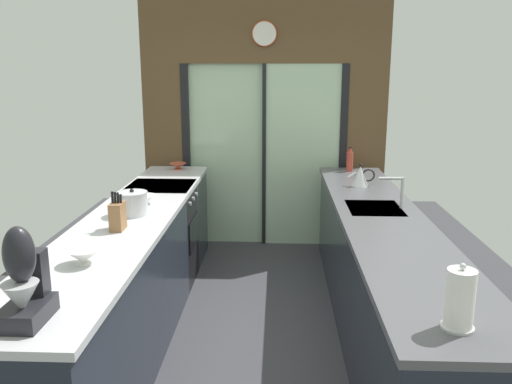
{
  "coord_description": "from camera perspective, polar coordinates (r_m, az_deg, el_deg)",
  "views": [
    {
      "loc": [
        0.15,
        -3.33,
        1.96
      ],
      "look_at": [
        -0.02,
        0.86,
        0.96
      ],
      "focal_mm": 36.84,
      "sensor_mm": 36.0,
      "label": 1
    }
  ],
  "objects": [
    {
      "name": "ground_plane",
      "position": [
        4.4,
        0.18,
        -13.19
      ],
      "size": [
        5.04,
        7.6,
        0.02
      ],
      "primitive_type": "cube",
      "color": "#38383D"
    },
    {
      "name": "mixing_bowl_far",
      "position": [
        5.54,
        -8.47,
        2.82
      ],
      "size": [
        0.18,
        0.18,
        0.07
      ],
      "color": "#BC4C38",
      "rests_on": "left_counter_run"
    },
    {
      "name": "paper_towel_roll",
      "position": [
        2.31,
        21.25,
        -10.86
      ],
      "size": [
        0.13,
        0.13,
        0.28
      ],
      "color": "#B7BABC",
      "rests_on": "right_counter_run"
    },
    {
      "name": "right_counter_run",
      "position": [
        4.0,
        13.31,
        -8.93
      ],
      "size": [
        0.62,
        3.8,
        0.92
      ],
      "color": "#1E232D",
      "rests_on": "ground_plane"
    },
    {
      "name": "mixing_bowl_near",
      "position": [
        3.0,
        -18.2,
        -6.64
      ],
      "size": [
        0.19,
        0.19,
        0.09
      ],
      "color": "silver",
      "rests_on": "left_counter_run"
    },
    {
      "name": "mixing_bowl_mid",
      "position": [
        4.17,
        -12.14,
        -0.79
      ],
      "size": [
        0.2,
        0.2,
        0.07
      ],
      "color": "silver",
      "rests_on": "left_counter_run"
    },
    {
      "name": "sink_faucet",
      "position": [
        4.08,
        15.13,
        0.51
      ],
      "size": [
        0.19,
        0.02,
        0.24
      ],
      "color": "#B7BABC",
      "rests_on": "right_counter_run"
    },
    {
      "name": "left_counter_run",
      "position": [
        3.92,
        -13.69,
        -9.42
      ],
      "size": [
        0.62,
        3.8,
        0.92
      ],
      "color": "#1E232D",
      "rests_on": "ground_plane"
    },
    {
      "name": "soap_bottle",
      "position": [
        5.47,
        10.14,
        3.35
      ],
      "size": [
        0.07,
        0.07,
        0.25
      ],
      "color": "#B23D2D",
      "rests_on": "right_counter_run"
    },
    {
      "name": "stock_pot",
      "position": [
        3.88,
        -13.27,
        -1.22
      ],
      "size": [
        0.22,
        0.22,
        0.2
      ],
      "color": "#B7BABC",
      "rests_on": "left_counter_run"
    },
    {
      "name": "oven_range",
      "position": [
        4.94,
        -10.14,
        -4.56
      ],
      "size": [
        0.6,
        0.6,
        0.92
      ],
      "color": "black",
      "rests_on": "ground_plane"
    },
    {
      "name": "kettle",
      "position": [
        4.79,
        11.25,
        1.71
      ],
      "size": [
        0.24,
        0.16,
        0.21
      ],
      "color": "#B7BABC",
      "rests_on": "right_counter_run"
    },
    {
      "name": "back_wall_unit",
      "position": [
        5.75,
        0.9,
        9.02
      ],
      "size": [
        2.64,
        0.12,
        2.7
      ],
      "color": "brown",
      "rests_on": "ground_plane"
    },
    {
      "name": "stand_mixer",
      "position": [
        2.4,
        -23.87,
        -9.25
      ],
      "size": [
        0.17,
        0.27,
        0.42
      ],
      "color": "black",
      "rests_on": "left_counter_run"
    },
    {
      "name": "knife_block",
      "position": [
        3.54,
        -14.79,
        -2.5
      ],
      "size": [
        0.08,
        0.14,
        0.26
      ],
      "color": "brown",
      "rests_on": "left_counter_run"
    }
  ]
}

